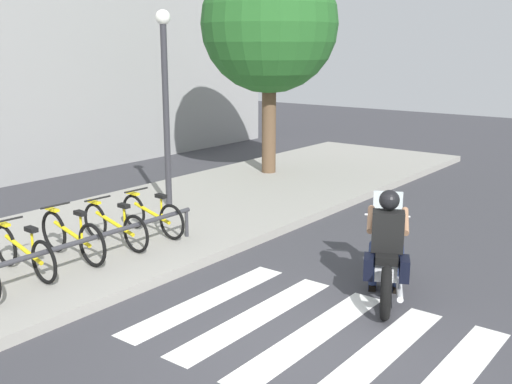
{
  "coord_description": "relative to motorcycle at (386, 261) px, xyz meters",
  "views": [
    {
      "loc": [
        -5.09,
        -3.38,
        3.22
      ],
      "look_at": [
        1.5,
        1.72,
        1.2
      ],
      "focal_mm": 42.59,
      "sensor_mm": 36.0,
      "label": 1
    }
  ],
  "objects": [
    {
      "name": "sidewalk",
      "position": [
        -1.91,
        4.77,
        -0.39
      ],
      "size": [
        24.0,
        4.4,
        0.15
      ],
      "primitive_type": "cube",
      "color": "gray",
      "rests_on": "ground"
    },
    {
      "name": "bicycle_2",
      "position": [
        -1.95,
        4.06,
        0.04
      ],
      "size": [
        0.48,
        1.63,
        0.77
      ],
      "color": "black",
      "rests_on": "sidewalk"
    },
    {
      "name": "crosswalk_stripe_3",
      "position": [
        -1.61,
        0.92,
        -0.46
      ],
      "size": [
        2.8,
        0.4,
        0.01
      ],
      "primitive_type": "cube",
      "color": "white",
      "rests_on": "ground"
    },
    {
      "name": "crosswalk_stripe_4",
      "position": [
        -1.61,
        1.72,
        -0.46
      ],
      "size": [
        2.8,
        0.4,
        0.01
      ],
      "primitive_type": "cube",
      "color": "white",
      "rests_on": "ground"
    },
    {
      "name": "rider",
      "position": [
        -0.07,
        -0.03,
        0.37
      ],
      "size": [
        0.76,
        0.71,
        1.45
      ],
      "color": "black",
      "rests_on": "ground"
    },
    {
      "name": "bike_rack",
      "position": [
        -1.95,
        3.51,
        0.1
      ],
      "size": [
        3.74,
        0.07,
        0.49
      ],
      "color": "#333338",
      "rests_on": "sidewalk"
    },
    {
      "name": "crosswalk_stripe_2",
      "position": [
        -1.61,
        0.12,
        -0.46
      ],
      "size": [
        2.8,
        0.4,
        0.01
      ],
      "primitive_type": "cube",
      "color": "white",
      "rests_on": "ground"
    },
    {
      "name": "street_lamp",
      "position": [
        1.09,
        5.17,
        1.91
      ],
      "size": [
        0.28,
        0.28,
        3.87
      ],
      "color": "#2D2D33",
      "rests_on": "ground"
    },
    {
      "name": "ground_plane",
      "position": [
        -1.91,
        0.12,
        -0.47
      ],
      "size": [
        48.0,
        48.0,
        0.0
      ],
      "primitive_type": "plane",
      "color": "#38383D"
    },
    {
      "name": "crosswalk_stripe_0",
      "position": [
        -1.61,
        -1.48,
        -0.46
      ],
      "size": [
        2.8,
        0.4,
        0.01
      ],
      "primitive_type": "cube",
      "color": "white",
      "rests_on": "ground"
    },
    {
      "name": "bicycle_4",
      "position": [
        -0.38,
        4.06,
        0.01
      ],
      "size": [
        0.48,
        1.57,
        0.72
      ],
      "color": "black",
      "rests_on": "sidewalk"
    },
    {
      "name": "bicycle_3",
      "position": [
        -1.17,
        4.07,
        0.02
      ],
      "size": [
        0.48,
        1.63,
        0.72
      ],
      "color": "black",
      "rests_on": "sidewalk"
    },
    {
      "name": "crosswalk_stripe_1",
      "position": [
        -1.61,
        -0.68,
        -0.46
      ],
      "size": [
        2.8,
        0.4,
        0.01
      ],
      "primitive_type": "cube",
      "color": "white",
      "rests_on": "ground"
    },
    {
      "name": "motorcycle",
      "position": [
        0.0,
        0.0,
        0.0
      ],
      "size": [
        2.01,
        1.09,
        1.26
      ],
      "color": "black",
      "rests_on": "ground"
    },
    {
      "name": "bicycle_1",
      "position": [
        -2.74,
        4.06,
        0.02
      ],
      "size": [
        0.48,
        1.62,
        0.73
      ],
      "color": "black",
      "rests_on": "sidewalk"
    },
    {
      "name": "tree_near_rack",
      "position": [
        4.92,
        5.57,
        3.23
      ],
      "size": [
        3.25,
        3.25,
        5.35
      ],
      "color": "brown",
      "rests_on": "ground"
    }
  ]
}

